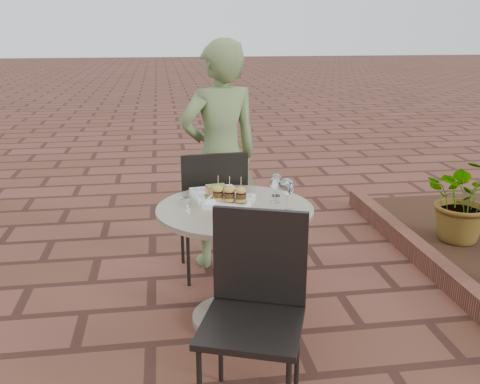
{
  "coord_description": "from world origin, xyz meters",
  "views": [
    {
      "loc": [
        -0.3,
        -3.09,
        1.72
      ],
      "look_at": [
        0.12,
        -0.23,
        0.82
      ],
      "focal_mm": 40.0,
      "sensor_mm": 36.0,
      "label": 1
    }
  ],
  "objects": [
    {
      "name": "wine_glass_far",
      "position": [
        0.37,
        -0.05,
        0.83
      ],
      "size": [
        0.06,
        0.06,
        0.14
      ],
      "color": "white",
      "rests_on": "cafe_table"
    },
    {
      "name": "planter_curb",
      "position": [
        1.6,
        0.3,
        0.07
      ],
      "size": [
        0.12,
        3.0,
        0.15
      ],
      "primitive_type": "cube",
      "color": "brown",
      "rests_on": "ground"
    },
    {
      "name": "potted_plant_a",
      "position": [
        2.07,
        0.64,
        0.41
      ],
      "size": [
        0.79,
        0.75,
        0.7
      ],
      "primitive_type": "imported",
      "rotation": [
        0.0,
        0.0,
        -0.38
      ],
      "color": "#33662D",
      "rests_on": "mulch_bed"
    },
    {
      "name": "wine_glass_mid",
      "position": [
        0.34,
        -0.16,
        0.84
      ],
      "size": [
        0.07,
        0.07,
        0.16
      ],
      "color": "white",
      "rests_on": "cafe_table"
    },
    {
      "name": "wine_glass_right",
      "position": [
        0.37,
        -0.32,
        0.86
      ],
      "size": [
        0.08,
        0.08,
        0.19
      ],
      "color": "white",
      "rests_on": "cafe_table"
    },
    {
      "name": "plate_tuna",
      "position": [
        0.07,
        -0.44,
        0.74
      ],
      "size": [
        0.21,
        0.21,
        0.03
      ],
      "rotation": [
        0.0,
        0.0,
        0.0
      ],
      "color": "white",
      "rests_on": "cafe_table"
    },
    {
      "name": "chair_far",
      "position": [
        0.02,
        0.38,
        0.55
      ],
      "size": [
        0.47,
        0.47,
        0.93
      ],
      "rotation": [
        0.0,
        0.0,
        3.21
      ],
      "color": "black",
      "rests_on": "ground"
    },
    {
      "name": "plate_salmon",
      "position": [
        0.01,
        -0.03,
        0.75
      ],
      "size": [
        0.32,
        0.32,
        0.08
      ],
      "rotation": [
        0.0,
        0.0,
        0.16
      ],
      "color": "white",
      "rests_on": "cafe_table"
    },
    {
      "name": "cutlery_set",
      "position": [
        0.31,
        -0.41,
        0.73
      ],
      "size": [
        0.14,
        0.24,
        0.0
      ],
      "primitive_type": null,
      "rotation": [
        0.0,
        0.0,
        0.14
      ],
      "color": "silver",
      "rests_on": "cafe_table"
    },
    {
      "name": "chair_near",
      "position": [
        0.09,
        -0.95,
        0.55
      ],
      "size": [
        0.56,
        0.56,
        0.93
      ],
      "rotation": [
        0.0,
        0.0,
        -0.35
      ],
      "color": "black",
      "rests_on": "ground"
    },
    {
      "name": "plate_sliders",
      "position": [
        0.07,
        -0.17,
        0.77
      ],
      "size": [
        0.34,
        0.34,
        0.17
      ],
      "rotation": [
        0.0,
        0.0,
        -0.37
      ],
      "color": "white",
      "rests_on": "cafe_table"
    },
    {
      "name": "steel_ramekin",
      "position": [
        -0.19,
        -0.14,
        0.75
      ],
      "size": [
        0.06,
        0.06,
        0.05
      ],
      "primitive_type": "cylinder",
      "rotation": [
        0.0,
        0.0,
        0.06
      ],
      "color": "silver",
      "rests_on": "cafe_table"
    },
    {
      "name": "ground",
      "position": [
        0.0,
        0.0,
        0.0
      ],
      "size": [
        60.0,
        60.0,
        0.0
      ],
      "primitive_type": "plane",
      "color": "brown",
      "rests_on": "ground"
    },
    {
      "name": "diner",
      "position": [
        0.11,
        0.64,
        0.82
      ],
      "size": [
        0.69,
        0.55,
        1.65
      ],
      "primitive_type": "imported",
      "rotation": [
        0.0,
        0.0,
        3.43
      ],
      "color": "#596D3C",
      "rests_on": "ground"
    },
    {
      "name": "cafe_table",
      "position": [
        0.09,
        -0.23,
        0.48
      ],
      "size": [
        0.9,
        0.9,
        0.73
      ],
      "color": "gray",
      "rests_on": "ground"
    }
  ]
}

